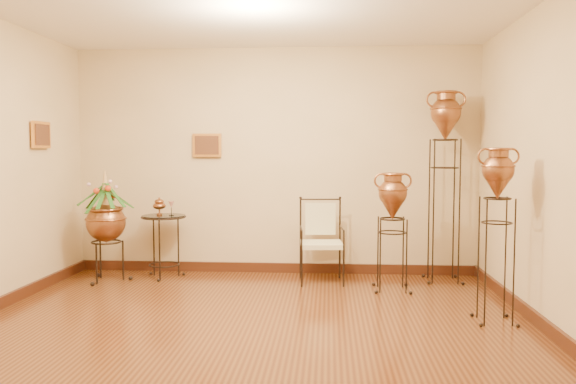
# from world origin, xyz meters

# --- Properties ---
(ground) EXTENTS (5.00, 5.00, 0.00)m
(ground) POSITION_xyz_m (0.00, 0.00, 0.00)
(ground) COLOR brown
(ground) RESTS_ON ground
(room_shell) EXTENTS (5.02, 5.02, 2.81)m
(room_shell) POSITION_xyz_m (-0.01, 0.01, 1.73)
(room_shell) COLOR #D4B989
(room_shell) RESTS_ON ground
(amphora_tall) EXTENTS (0.47, 0.47, 2.24)m
(amphora_tall) POSITION_xyz_m (2.01, 2.15, 1.14)
(amphora_tall) COLOR black
(amphora_tall) RESTS_ON ground
(amphora_mid) EXTENTS (0.43, 0.43, 1.57)m
(amphora_mid) POSITION_xyz_m (2.15, 0.56, 0.79)
(amphora_mid) COLOR black
(amphora_mid) RESTS_ON ground
(amphora_short) EXTENTS (0.42, 0.42, 1.31)m
(amphora_short) POSITION_xyz_m (1.36, 1.67, 0.65)
(amphora_short) COLOR black
(amphora_short) RESTS_ON ground
(planter_urn) EXTENTS (0.82, 0.82, 1.34)m
(planter_urn) POSITION_xyz_m (-1.93, 1.87, 0.75)
(planter_urn) COLOR black
(planter_urn) RESTS_ON ground
(armchair) EXTENTS (0.58, 0.55, 0.97)m
(armchair) POSITION_xyz_m (0.59, 1.98, 0.49)
(armchair) COLOR black
(armchair) RESTS_ON ground
(side_table) EXTENTS (0.63, 0.63, 0.95)m
(side_table) POSITION_xyz_m (-1.31, 2.11, 0.39)
(side_table) COLOR black
(side_table) RESTS_ON ground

